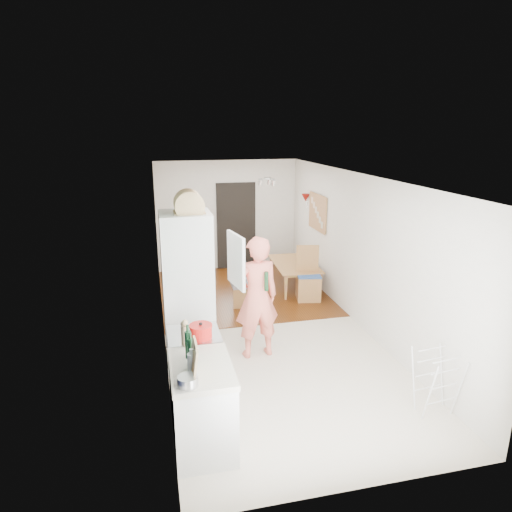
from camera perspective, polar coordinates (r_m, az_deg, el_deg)
name	(u,v)px	position (r m, az deg, el deg)	size (l,w,h in m)	color
room_shell	(265,257)	(7.13, 1.11, -0.11)	(3.20, 7.00, 2.50)	silver
floor	(264,330)	(7.57, 1.06, -9.24)	(3.20, 7.00, 0.01)	beige
wood_floor_overlay	(242,291)	(9.24, -1.75, -4.44)	(3.20, 3.30, 0.01)	#57270B
sage_wall_panel	(164,263)	(4.84, -11.40, -0.84)	(0.02, 3.00, 1.30)	slate
tile_splashback	(171,348)	(4.59, -10.60, -11.20)	(0.02, 1.90, 0.50)	black
doorway_recess	(236,226)	(10.53, -2.49, 3.75)	(0.90, 0.04, 2.00)	black
base_cabinet	(203,408)	(4.97, -6.70, -18.37)	(0.60, 0.90, 0.86)	silver
worktop	(201,368)	(4.72, -6.88, -13.75)	(0.62, 0.92, 0.06)	beige
range_cooker	(195,371)	(5.60, -7.62, -14.01)	(0.60, 0.60, 0.88)	silver
cooker_top	(194,335)	(5.38, -7.80, -9.77)	(0.60, 0.60, 0.04)	#B4B4B6
fridge_housing	(188,291)	(6.26, -8.50, -4.31)	(0.66, 0.66, 2.15)	silver
fridge_door	(236,260)	(5.90, -2.53, -0.54)	(0.56, 0.04, 0.70)	silver
fridge_interior	(210,256)	(6.14, -5.80, 0.06)	(0.02, 0.52, 0.66)	white
pinboard	(318,212)	(9.30, 7.74, 5.44)	(0.03, 0.90, 0.70)	tan
pinboard_frame	(317,212)	(9.29, 7.65, 5.44)	(0.01, 0.94, 0.74)	olive
wall_sconce	(306,198)	(9.85, 6.22, 7.26)	(0.18, 0.18, 0.16)	maroon
person	(257,287)	(6.40, 0.08, -3.88)	(0.77, 0.50, 2.10)	#F17663
dining_table	(296,277)	(9.44, 4.98, -2.64)	(1.27, 0.71, 0.45)	olive
dining_chair	(309,274)	(8.71, 6.59, -2.27)	(0.43, 0.43, 1.03)	olive
stool	(242,296)	(8.45, -1.81, -4.99)	(0.31, 0.31, 0.41)	olive
grey_drape	(243,281)	(8.33, -1.69, -3.11)	(0.41, 0.41, 0.19)	gray
drying_rack	(436,383)	(5.82, 21.58, -14.52)	(0.39, 0.35, 0.76)	silver
bread_bin	(189,205)	(5.92, -8.40, 6.36)	(0.40, 0.37, 0.21)	#D9B57D
red_casserole	(201,331)	(5.24, -6.91, -9.32)	(0.26, 0.26, 0.15)	red
steel_pan	(188,381)	(4.38, -8.51, -15.22)	(0.19, 0.19, 0.10)	#B4B4B6
held_bottle	(266,281)	(6.25, 1.30, -3.18)	(0.06, 0.06, 0.27)	#153A1E
bottle_a	(191,352)	(4.68, -8.17, -11.76)	(0.07, 0.07, 0.28)	#153A1E
bottle_b	(188,345)	(4.80, -8.46, -10.92)	(0.07, 0.07, 0.29)	#153A1E
bottle_c	(192,364)	(4.54, -8.03, -13.17)	(0.08, 0.08, 0.20)	beige
pepper_mill_front	(184,335)	(5.10, -9.03, -9.78)	(0.06, 0.06, 0.21)	#D9B57D
pepper_mill_back	(185,336)	(5.05, -8.81, -9.84)	(0.07, 0.07, 0.24)	#D9B57D
chopping_boards	(194,360)	(4.45, -7.78, -12.76)	(0.04, 0.26, 0.35)	#D9B57D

